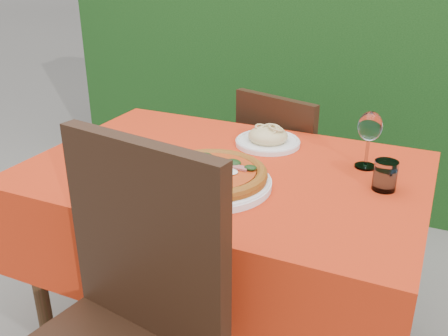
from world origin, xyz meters
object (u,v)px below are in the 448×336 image
at_px(pasta_plate, 268,139).
at_px(fork, 122,156).
at_px(water_glass, 385,177).
at_px(chair_far, 285,173).
at_px(pizza_plate, 211,177).
at_px(chair_near, 117,329).
at_px(wine_glass, 370,129).

height_order(pasta_plate, fork, pasta_plate).
distance_m(pasta_plate, water_glass, 0.48).
relative_size(chair_far, water_glass, 9.53).
distance_m(chair_far, water_glass, 0.78).
height_order(chair_far, fork, chair_far).
xyz_separation_m(pizza_plate, water_glass, (0.47, 0.19, 0.01)).
relative_size(pizza_plate, pasta_plate, 1.73).
bearing_deg(chair_near, wine_glass, 72.82).
relative_size(chair_near, pizza_plate, 2.53).
distance_m(chair_near, chair_far, 1.22).
height_order(chair_far, pasta_plate, chair_far).
xyz_separation_m(chair_near, pizza_plate, (0.01, 0.47, 0.20)).
bearing_deg(fork, wine_glass, 6.72).
relative_size(pizza_plate, fork, 2.17).
distance_m(chair_far, pasta_plate, 0.45).
relative_size(chair_far, pizza_plate, 2.13).
distance_m(chair_far, fork, 0.80).
relative_size(wine_glass, fork, 1.01).
bearing_deg(chair_near, fork, 132.57).
relative_size(chair_near, chair_far, 1.19).
distance_m(pizza_plate, fork, 0.38).
bearing_deg(pasta_plate, fork, -142.45).
bearing_deg(water_glass, chair_near, -126.05).
xyz_separation_m(wine_glass, fork, (-0.77, -0.26, -0.13)).
distance_m(pasta_plate, wine_glass, 0.38).
bearing_deg(pizza_plate, fork, 168.04).
bearing_deg(fork, pizza_plate, -23.63).
xyz_separation_m(chair_far, fork, (-0.38, -0.66, 0.26)).
bearing_deg(chair_far, chair_near, 106.38).
distance_m(chair_near, wine_glass, 0.95).
height_order(chair_near, chair_far, chair_near).
height_order(chair_near, wine_glass, chair_near).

